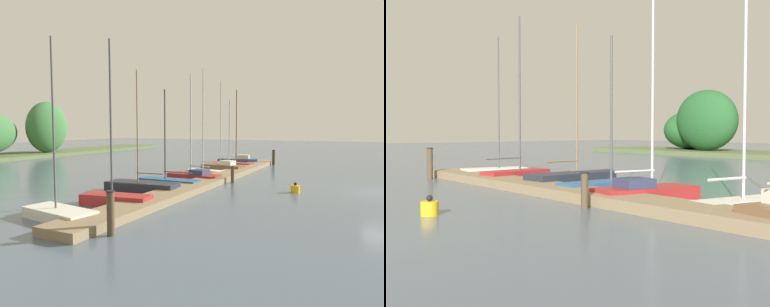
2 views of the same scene
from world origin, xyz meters
TOP-DOWN VIEW (x-y plane):
  - dock_pier at (0.00, 10.26)m, footprint 27.42×1.80m
  - sailboat_0 at (-11.71, 12.21)m, footprint 1.72×3.55m
  - sailboat_1 at (-8.82, 11.75)m, footprint 1.52×3.57m
  - sailboat_2 at (-5.54, 12.58)m, footprint 1.64×4.44m
  - sailboat_3 at (-2.99, 12.32)m, footprint 1.15×4.19m
  - sailboat_4 at (-0.34, 11.81)m, footprint 1.87×4.04m
  - sailboat_5 at (2.94, 12.44)m, footprint 1.37×3.21m
  - mooring_piling_0 at (-12.45, 8.92)m, footprint 0.30×0.30m
  - mooring_piling_1 at (-0.19, 8.98)m, footprint 0.26×0.26m
  - channel_buoy_0 at (-1.79, 4.72)m, footprint 0.50×0.50m

SIDE VIEW (x-z plane):
  - dock_pier at x=0.00m, z-range 0.00..0.35m
  - channel_buoy_0 at x=-1.79m, z-range -0.07..0.50m
  - sailboat_0 at x=-11.71m, z-range -3.26..3.85m
  - sailboat_3 at x=-2.99m, z-range -2.69..3.29m
  - sailboat_2 at x=-5.54m, z-range -3.07..3.72m
  - sailboat_4 at x=-0.34m, z-range -3.29..3.97m
  - sailboat_1 at x=-8.82m, z-range -3.43..4.19m
  - sailboat_5 at x=2.94m, z-range -3.65..4.46m
  - mooring_piling_1 at x=-0.19m, z-range 0.01..1.12m
  - mooring_piling_0 at x=-12.45m, z-range 0.01..1.53m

